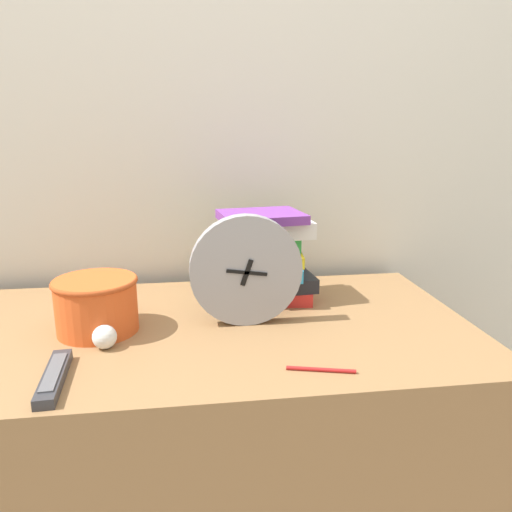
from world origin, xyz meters
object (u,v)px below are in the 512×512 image
object	(u,v)px
desk_clock	(246,271)
crumpled_paper_ball	(105,337)
book_stack	(264,257)
tv_remote	(54,377)
pen	(321,370)
basket	(96,303)

from	to	relation	value
desk_clock	crumpled_paper_ball	bearing A→B (deg)	-163.36
book_stack	tv_remote	bearing A→B (deg)	-139.37
desk_clock	tv_remote	bearing A→B (deg)	-149.09
pen	book_stack	bearing A→B (deg)	96.14
tv_remote	crumpled_paper_ball	world-z (taller)	crumpled_paper_ball
crumpled_paper_ball	pen	xyz separation A→B (m)	(0.43, -0.17, -0.02)
tv_remote	desk_clock	bearing A→B (deg)	30.91
book_stack	tv_remote	distance (m)	0.61
pen	tv_remote	bearing A→B (deg)	176.71
crumpled_paper_ball	pen	world-z (taller)	crumpled_paper_ball
crumpled_paper_ball	pen	size ratio (longest dim) A/B	0.39
book_stack	pen	bearing A→B (deg)	-83.86
desk_clock	tv_remote	world-z (taller)	desk_clock
book_stack	pen	world-z (taller)	book_stack
basket	crumpled_paper_ball	distance (m)	0.11
tv_remote	pen	xyz separation A→B (m)	(0.50, -0.03, -0.01)
book_stack	pen	distance (m)	0.44
basket	crumpled_paper_ball	world-z (taller)	basket
basket	tv_remote	size ratio (longest dim) A/B	0.96
desk_clock	pen	bearing A→B (deg)	-66.33
book_stack	pen	size ratio (longest dim) A/B	2.05
desk_clock	book_stack	xyz separation A→B (m)	(0.07, 0.16, -0.01)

